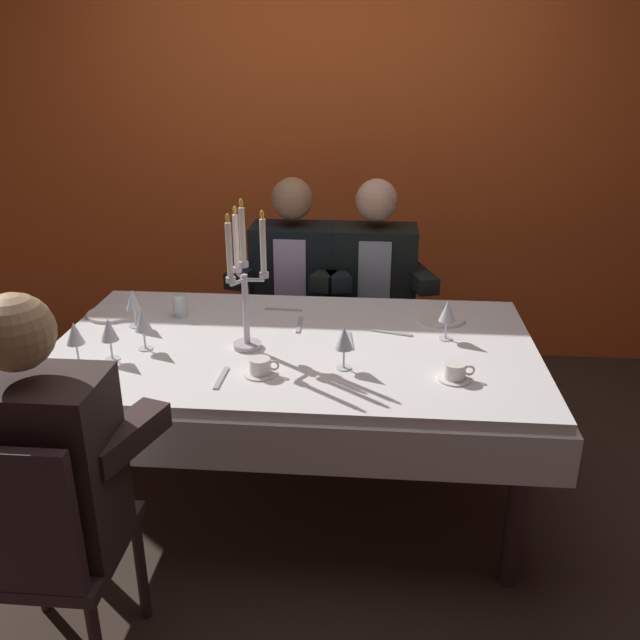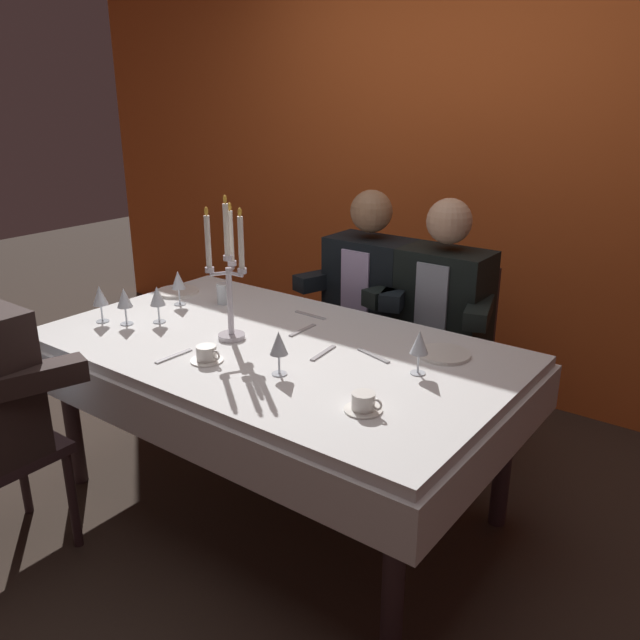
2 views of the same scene
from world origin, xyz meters
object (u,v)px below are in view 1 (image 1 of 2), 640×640
Objects in this scene: coffee_cup_0 at (260,367)px; water_tumbler_0 at (180,305)px; seated_diner_0 at (38,464)px; wine_glass_1 at (109,331)px; seated_diner_2 at (374,277)px; wine_glass_4 at (447,312)px; seated_diner_1 at (293,275)px; wine_glass_3 at (75,335)px; wine_glass_2 at (133,301)px; dinner_plate_1 at (441,319)px; wine_glass_5 at (344,340)px; coffee_cup_1 at (455,372)px; wine_glass_0 at (143,322)px; dining_table at (295,370)px; dinner_plate_0 at (112,314)px; candelabra at (245,284)px.

water_tumbler_0 is at bearing 129.65° from coffee_cup_0.
wine_glass_1 is at bearing 93.60° from seated_diner_0.
seated_diner_2 is (0.97, 1.09, -0.12)m from wine_glass_1.
seated_diner_2 is at bearing 62.32° from seated_diner_0.
wine_glass_4 is 0.79m from coffee_cup_0.
seated_diner_1 reaches higher than water_tumbler_0.
wine_glass_3 is 1.58m from seated_diner_2.
seated_diner_0 is (0.07, -1.00, -0.12)m from wine_glass_2.
dinner_plate_1 is 1.23× the size of wine_glass_5.
wine_glass_4 is at bearing -90.46° from dinner_plate_1.
wine_glass_1 is 0.12m from wine_glass_3.
water_tumbler_0 reaches higher than coffee_cup_1.
coffee_cup_1 is (0.00, -0.36, -0.09)m from wine_glass_4.
wine_glass_0 is 0.13× the size of seated_diner_1.
seated_diner_2 is at bearing 0.00° from seated_diner_1.
seated_diner_0 reaches higher than wine_glass_1.
seated_diner_1 is (-0.03, 1.17, -0.03)m from coffee_cup_0.
dining_table is at bearing 10.60° from wine_glass_0.
seated_diner_2 is (-0.29, 0.80, -0.12)m from wine_glass_4.
dining_table is at bearing 134.29° from wine_glass_5.
wine_glass_2 is 0.13× the size of seated_diner_2.
wine_glass_5 is (0.21, -0.21, 0.23)m from dining_table.
wine_glass_5 is at bearing 39.11° from seated_diner_0.
seated_diner_0 is at bearing -117.68° from seated_diner_2.
wine_glass_3 is at bearing 177.26° from coffee_cup_0.
wine_glass_2 and wine_glass_3 have the same top height.
dinner_plate_1 is 1.53× the size of coffee_cup_0.
wine_glass_2 reaches higher than water_tumbler_0.
wine_glass_5 is 1.11m from seated_diner_2.
dinner_plate_0 is at bearing 142.14° from wine_glass_2.
wine_glass_1 is at bearing -162.97° from candelabra.
wine_glass_4 is 0.13× the size of seated_diner_2.
candelabra is 0.76m from dinner_plate_0.
wine_glass_2 is at bearing -139.15° from water_tumbler_0.
wine_glass_2 is at bearing -142.22° from seated_diner_2.
wine_glass_4 reaches higher than coffee_cup_0.
seated_diner_1 reaches higher than wine_glass_1.
dinner_plate_1 is at bearing 21.76° from wine_glass_1.
seated_diner_1 reaches higher than wine_glass_5.
wine_glass_1 is (-0.09, -0.10, 0.00)m from wine_glass_0.
seated_diner_0 and seated_diner_1 have the same top height.
wine_glass_5 is (0.89, -0.33, 0.00)m from wine_glass_2.
seated_diner_2 is at bearing 48.41° from wine_glass_1.
dinner_plate_1 is at bearing 89.92° from coffee_cup_1.
candelabra is 0.42m from wine_glass_0.
seated_diner_1 is at bearing 56.72° from water_tumbler_0.
dining_table is at bearing -15.50° from dinner_plate_0.
dinner_plate_0 is at bearing 100.93° from seated_diner_0.
seated_diner_1 is (0.66, 1.14, -0.12)m from wine_glass_3.
dining_table is 11.83× the size of wine_glass_2.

